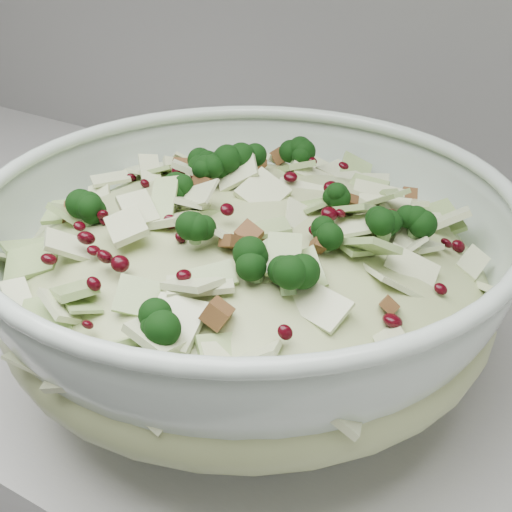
{
  "coord_description": "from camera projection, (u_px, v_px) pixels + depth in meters",
  "views": [
    {
      "loc": [
        0.75,
        1.2,
        1.29
      ],
      "look_at": [
        0.51,
        1.59,
        1.02
      ],
      "focal_mm": 50.0,
      "sensor_mm": 36.0,
      "label": 1
    }
  ],
  "objects": [
    {
      "name": "counter",
      "position": [
        24.0,
        452.0,
        1.14
      ],
      "size": [
        3.6,
        0.6,
        0.9
      ],
      "primitive_type": "cube",
      "color": "#A6A6A2",
      "rests_on": "floor"
    },
    {
      "name": "salad",
      "position": [
        248.0,
        253.0,
        0.56
      ],
      "size": [
        0.44,
        0.44,
        0.17
      ],
      "rotation": [
        0.0,
        0.0,
        -0.15
      ],
      "color": "#A1AA74",
      "rests_on": "mixing_bowl"
    },
    {
      "name": "mixing_bowl",
      "position": [
        248.0,
        282.0,
        0.57
      ],
      "size": [
        0.43,
        0.43,
        0.17
      ],
      "rotation": [
        0.0,
        0.0,
        0.04
      ],
      "color": "#B8CABB",
      "rests_on": "counter"
    }
  ]
}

